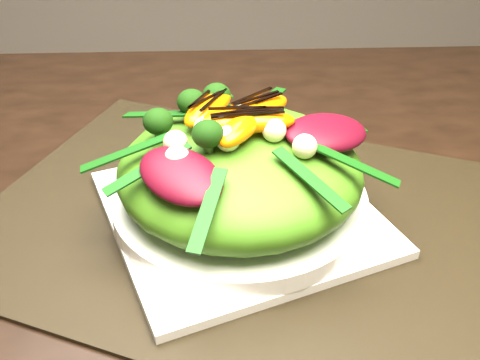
{
  "coord_description": "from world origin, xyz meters",
  "views": [
    {
      "loc": [
        -0.17,
        -0.44,
        1.09
      ],
      "look_at": [
        -0.15,
        -0.0,
        0.8
      ],
      "focal_mm": 42.0,
      "sensor_mm": 36.0,
      "label": 1
    }
  ],
  "objects_px": {
    "salad_bowl": "(240,201)",
    "lettuce_mound": "(240,170)",
    "placemat": "(240,217)",
    "dining_table": "(386,229)",
    "plate_base": "(240,212)",
    "orange_segment": "(214,114)"
  },
  "relations": [
    {
      "from": "orange_segment",
      "to": "salad_bowl",
      "type": "bearing_deg",
      "value": -43.8
    },
    {
      "from": "placemat",
      "to": "orange_segment",
      "type": "bearing_deg",
      "value": 136.2
    },
    {
      "from": "plate_base",
      "to": "salad_bowl",
      "type": "bearing_deg",
      "value": -90.0
    },
    {
      "from": "salad_bowl",
      "to": "placemat",
      "type": "bearing_deg",
      "value": -143.13
    },
    {
      "from": "placemat",
      "to": "plate_base",
      "type": "distance_m",
      "value": 0.01
    },
    {
      "from": "lettuce_mound",
      "to": "placemat",
      "type": "bearing_deg",
      "value": -153.43
    },
    {
      "from": "lettuce_mound",
      "to": "dining_table",
      "type": "bearing_deg",
      "value": 1.34
    },
    {
      "from": "dining_table",
      "to": "placemat",
      "type": "xyz_separation_m",
      "value": [
        -0.15,
        -0.0,
        0.02
      ]
    },
    {
      "from": "placemat",
      "to": "salad_bowl",
      "type": "bearing_deg",
      "value": 36.87
    },
    {
      "from": "placemat",
      "to": "salad_bowl",
      "type": "distance_m",
      "value": 0.02
    },
    {
      "from": "placemat",
      "to": "salad_bowl",
      "type": "height_order",
      "value": "salad_bowl"
    },
    {
      "from": "plate_base",
      "to": "lettuce_mound",
      "type": "xyz_separation_m",
      "value": [
        0.0,
        -0.0,
        0.05
      ]
    },
    {
      "from": "placemat",
      "to": "lettuce_mound",
      "type": "bearing_deg",
      "value": 26.57
    },
    {
      "from": "salad_bowl",
      "to": "lettuce_mound",
      "type": "relative_size",
      "value": 1.06
    },
    {
      "from": "placemat",
      "to": "plate_base",
      "type": "bearing_deg",
      "value": 45.0
    },
    {
      "from": "placemat",
      "to": "salad_bowl",
      "type": "relative_size",
      "value": 2.04
    },
    {
      "from": "dining_table",
      "to": "plate_base",
      "type": "height_order",
      "value": "dining_table"
    },
    {
      "from": "salad_bowl",
      "to": "plate_base",
      "type": "bearing_deg",
      "value": 90.0
    },
    {
      "from": "plate_base",
      "to": "orange_segment",
      "type": "relative_size",
      "value": 3.41
    },
    {
      "from": "orange_segment",
      "to": "lettuce_mound",
      "type": "bearing_deg",
      "value": -43.8
    },
    {
      "from": "dining_table",
      "to": "plate_base",
      "type": "relative_size",
      "value": 6.71
    },
    {
      "from": "plate_base",
      "to": "lettuce_mound",
      "type": "bearing_deg",
      "value": -90.0
    }
  ]
}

